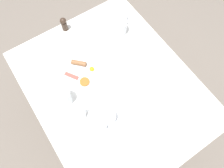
% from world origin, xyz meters
% --- Properties ---
extents(ground_plane, '(8.00, 8.00, 0.00)m').
position_xyz_m(ground_plane, '(0.00, 0.00, 0.00)').
color(ground_plane, '#70665B').
extents(table, '(0.98, 1.22, 0.76)m').
position_xyz_m(table, '(0.00, 0.00, 0.69)').
color(table, white).
rests_on(table, ground_plane).
extents(breakfast_plate, '(0.26, 0.26, 0.04)m').
position_xyz_m(breakfast_plate, '(-0.11, 0.18, 0.77)').
color(breakfast_plate, white).
rests_on(breakfast_plate, table).
extents(teapot_near, '(0.20, 0.11, 0.14)m').
position_xyz_m(teapot_near, '(0.28, 0.32, 0.82)').
color(teapot_near, white).
rests_on(teapot_near, table).
extents(teapot_far, '(0.20, 0.11, 0.14)m').
position_xyz_m(teapot_far, '(0.30, -0.28, 0.82)').
color(teapot_far, white).
rests_on(teapot_far, table).
extents(teacup_with_saucer_left, '(0.14, 0.14, 0.07)m').
position_xyz_m(teacup_with_saucer_left, '(-0.14, -0.17, 0.79)').
color(teacup_with_saucer_left, white).
rests_on(teacup_with_saucer_left, table).
extents(water_glass_tall, '(0.08, 0.08, 0.12)m').
position_xyz_m(water_glass_tall, '(-0.29, 0.07, 0.82)').
color(water_glass_tall, white).
rests_on(water_glass_tall, table).
extents(creamer_jug, '(0.08, 0.06, 0.06)m').
position_xyz_m(creamer_jug, '(-0.26, -0.06, 0.79)').
color(creamer_jug, white).
rests_on(creamer_jug, table).
extents(pepper_grinder, '(0.04, 0.04, 0.11)m').
position_xyz_m(pepper_grinder, '(-0.03, 0.55, 0.82)').
color(pepper_grinder, '#38281E').
rests_on(pepper_grinder, table).
extents(napkin_folded, '(0.22, 0.21, 0.01)m').
position_xyz_m(napkin_folded, '(0.29, 0.06, 0.76)').
color(napkin_folded, white).
rests_on(napkin_folded, table).
extents(fork_by_plate, '(0.16, 0.07, 0.00)m').
position_xyz_m(fork_by_plate, '(0.05, -0.04, 0.76)').
color(fork_by_plate, silver).
rests_on(fork_by_plate, table).
extents(knife_by_plate, '(0.09, 0.18, 0.00)m').
position_xyz_m(knife_by_plate, '(-0.35, 0.35, 0.76)').
color(knife_by_plate, silver).
rests_on(knife_by_plate, table).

